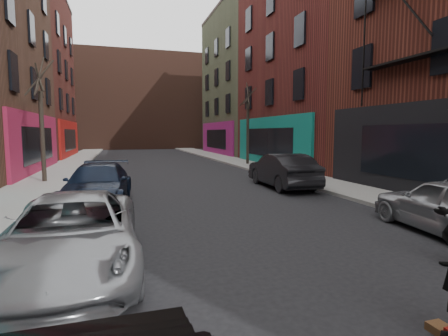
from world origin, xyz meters
TOP-DOWN VIEW (x-y plane):
  - sidewalk_left at (-6.25, 30.00)m, footprint 2.50×84.00m
  - sidewalk_right at (6.25, 30.00)m, footprint 2.50×84.00m
  - buildings_right at (13.50, 16.00)m, footprint 12.00×56.00m
  - building_far at (0.00, 56.00)m, footprint 40.00×10.00m
  - tree_left_far at (-6.20, 18.00)m, footprint 2.00×2.00m
  - tree_right_far at (6.20, 24.00)m, footprint 2.00×2.00m
  - parked_left_far at (-3.61, 6.36)m, footprint 2.20×4.77m
  - parked_left_end at (-3.50, 12.10)m, footprint 2.37×4.89m
  - parked_right_end at (4.00, 13.82)m, footprint 1.71×4.58m

SIDE VIEW (x-z plane):
  - sidewalk_left at x=-6.25m, z-range 0.00..0.13m
  - sidewalk_right at x=6.25m, z-range 0.00..0.13m
  - parked_left_far at x=-3.61m, z-range 0.00..1.32m
  - parked_left_end at x=-3.50m, z-range 0.00..1.37m
  - parked_right_end at x=4.00m, z-range 0.00..1.50m
  - tree_left_far at x=-6.20m, z-range 0.13..6.63m
  - tree_right_far at x=6.20m, z-range 0.13..6.93m
  - building_far at x=0.00m, z-range 0.00..14.00m
  - buildings_right at x=13.50m, z-range 0.00..16.00m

